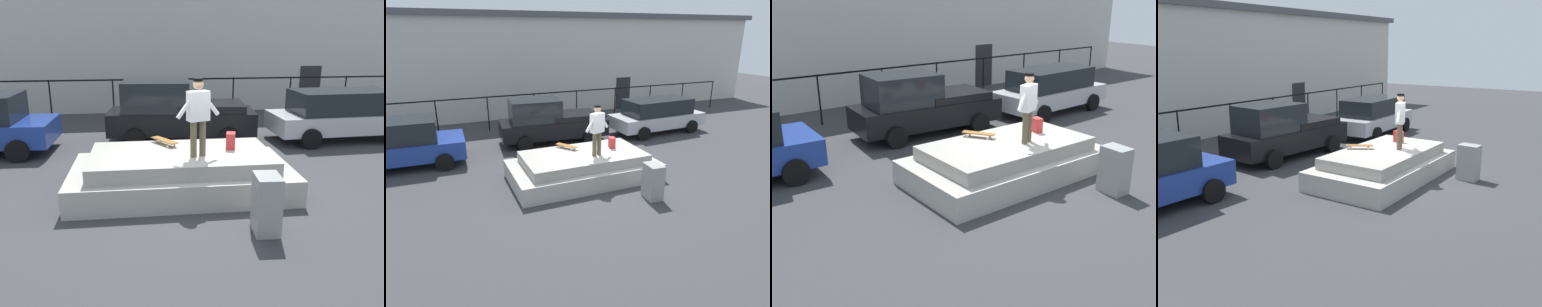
% 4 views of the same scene
% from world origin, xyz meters
% --- Properties ---
extents(ground_plane, '(60.00, 60.00, 0.00)m').
position_xyz_m(ground_plane, '(0.00, 0.00, 0.00)').
color(ground_plane, '#38383A').
extents(concrete_ledge, '(4.92, 2.61, 0.91)m').
position_xyz_m(concrete_ledge, '(-0.42, 0.36, 0.42)').
color(concrete_ledge, '#ADA89E').
rests_on(concrete_ledge, ground_plane).
extents(skateboarder, '(0.99, 0.43, 1.67)m').
position_xyz_m(skateboarder, '(-0.08, 0.04, 1.88)').
color(skateboarder, brown).
rests_on(skateboarder, concrete_ledge).
extents(skateboard, '(0.62, 0.80, 0.12)m').
position_xyz_m(skateboard, '(-0.75, 1.05, 1.01)').
color(skateboard, brown).
rests_on(skateboard, concrete_ledge).
extents(backpack, '(0.27, 0.32, 0.38)m').
position_xyz_m(backpack, '(0.74, 0.51, 1.10)').
color(backpack, red).
rests_on(backpack, concrete_ledge).
extents(car_black_pickup_mid, '(4.85, 2.27, 2.00)m').
position_xyz_m(car_black_pickup_mid, '(-0.17, 4.68, 0.97)').
color(car_black_pickup_mid, black).
rests_on(car_black_pickup_mid, ground_plane).
extents(car_silver_hatchback_far, '(4.73, 2.28, 1.66)m').
position_xyz_m(car_silver_hatchback_far, '(5.30, 4.25, 0.89)').
color(car_silver_hatchback_far, '#B7B7BC').
rests_on(car_silver_hatchback_far, ground_plane).
extents(utility_box, '(0.47, 0.63, 1.08)m').
position_xyz_m(utility_box, '(0.91, -1.80, 0.54)').
color(utility_box, gray).
rests_on(utility_box, ground_plane).
extents(fence_row, '(24.06, 0.06, 1.75)m').
position_xyz_m(fence_row, '(0.00, 7.68, 1.25)').
color(fence_row, black).
rests_on(fence_row, ground_plane).
extents(warehouse_building, '(33.33, 9.10, 5.81)m').
position_xyz_m(warehouse_building, '(0.00, 14.11, 2.92)').
color(warehouse_building, beige).
rests_on(warehouse_building, ground_plane).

